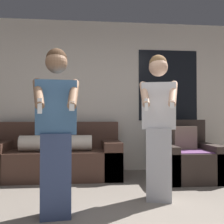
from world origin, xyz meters
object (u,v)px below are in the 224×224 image
at_px(couch, 57,157).
at_px(armchair, 185,159).
at_px(person_left, 56,130).
at_px(person_right, 158,125).

height_order(couch, armchair, armchair).
xyz_separation_m(armchair, person_left, (-1.84, -1.44, 0.52)).
distance_m(couch, person_right, 1.93).
bearing_deg(person_left, armchair, 38.01).
relative_size(couch, person_left, 1.24).
distance_m(couch, person_left, 1.80).
xyz_separation_m(couch, person_right, (1.30, -1.32, 0.55)).
bearing_deg(person_left, person_right, 19.76).
bearing_deg(armchair, couch, 172.06).
bearing_deg(person_right, person_left, -160.24).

